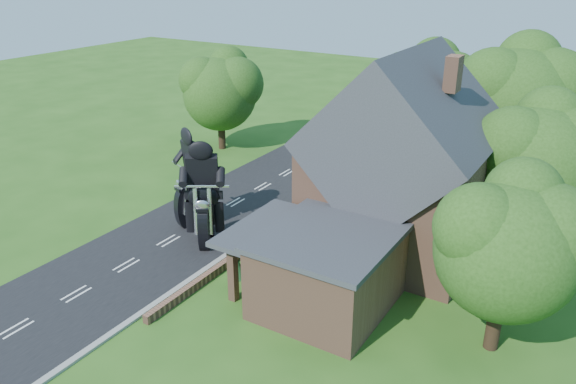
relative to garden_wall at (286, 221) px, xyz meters
The scene contains 19 objects.
ground 6.60m from the garden_wall, 130.70° to the right, with size 120.00×120.00×0.00m, color #265016.
road 6.60m from the garden_wall, 130.70° to the right, with size 7.00×80.00×0.02m, color black.
kerb 5.04m from the garden_wall, 97.41° to the right, with size 0.30×80.00×0.12m, color gray.
garden_wall is the anchor object (origin of this frame).
house 7.52m from the garden_wall, ahead, with size 9.54×8.64×10.24m.
annex 8.19m from the garden_wall, 46.16° to the right, with size 7.05×5.94×3.44m.
tree_annex_side 14.45m from the garden_wall, 20.89° to the right, with size 5.64×5.20×7.48m.
tree_house_right 13.80m from the garden_wall, 16.32° to the left, with size 6.51×6.00×8.40m.
tree_behind_house 16.06m from the garden_wall, 48.43° to the left, with size 7.81×7.20×10.08m.
tree_behind_left 13.88m from the garden_wall, 72.34° to the left, with size 6.94×6.40×9.16m.
tree_far_road 15.13m from the garden_wall, 140.77° to the left, with size 6.08×5.60×7.84m.
shrub_a 6.09m from the garden_wall, 80.54° to the right, with size 0.90×0.90×1.10m, color #133D1D.
shrub_b 3.66m from the garden_wall, 74.05° to the right, with size 0.90×0.90×1.10m, color #133D1D.
shrub_c 1.46m from the garden_wall, 45.00° to the right, with size 0.90×0.90×1.10m, color #133D1D.
shrub_d 4.14m from the garden_wall, 75.96° to the left, with size 0.90×0.90×1.10m, color #133D1D.
shrub_e 6.59m from the garden_wall, 81.25° to the left, with size 0.90×0.90×1.10m, color #133D1D.
shrub_f 9.06m from the garden_wall, 83.66° to the left, with size 0.90×0.90×1.10m, color #133D1D.
motorcycle_lead 4.80m from the garden_wall, 120.00° to the right, with size 0.47×1.84×1.71m, color black, non-canonical shape.
motorcycle_follow 5.18m from the garden_wall, 149.60° to the right, with size 0.46×1.83×1.70m, color black, non-canonical shape.
Camera 1 is at (19.41, -19.28, 14.05)m, focal length 35.00 mm.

